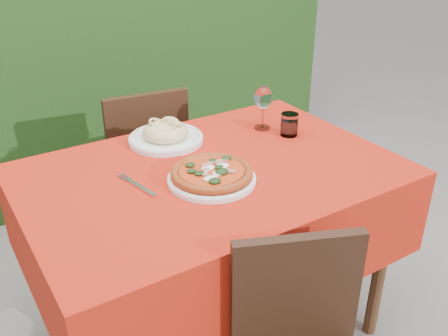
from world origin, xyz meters
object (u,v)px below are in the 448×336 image
pizza_plate (212,175)px  pasta_plate (166,135)px  fork (141,187)px  wine_glass (263,99)px  chair_far (145,160)px  water_glass (289,126)px

pizza_plate → pasta_plate: pasta_plate is taller
pizza_plate → fork: 0.23m
pasta_plate → wine_glass: size_ratio=1.59×
pizza_plate → wine_glass: 0.50m
pizza_plate → pasta_plate: (0.02, 0.36, 0.00)m
chair_far → pizza_plate: size_ratio=2.62×
chair_far → wine_glass: bearing=128.4°
pizza_plate → pasta_plate: bearing=87.5°
wine_glass → chair_far: bearing=121.5°
chair_far → pasta_plate: 0.52m
chair_far → pizza_plate: chair_far is taller
pizza_plate → fork: pizza_plate is taller
pizza_plate → water_glass: size_ratio=3.59×
wine_glass → fork: size_ratio=0.85×
pasta_plate → chair_far: bearing=79.4°
fork → pizza_plate: bearing=-32.8°
pizza_plate → fork: (-0.21, 0.08, -0.02)m
wine_glass → pasta_plate: bearing=166.6°
pizza_plate → wine_glass: (0.40, 0.27, 0.10)m
pizza_plate → water_glass: (0.45, 0.16, 0.02)m
chair_far → wine_glass: size_ratio=4.68×
chair_far → water_glass: (0.36, -0.61, 0.31)m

